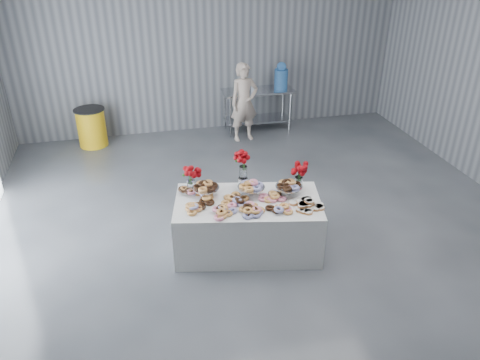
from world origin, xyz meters
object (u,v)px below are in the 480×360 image
object	(u,v)px
person	(244,102)
trash_barrel	(92,127)
display_table	(248,225)
water_jug	(281,77)
prep_table	(258,103)

from	to	relation	value
person	trash_barrel	world-z (taller)	person
display_table	water_jug	size ratio (longest dim) A/B	3.43
display_table	trash_barrel	bearing A→B (deg)	117.99
display_table	prep_table	distance (m)	4.27
person	water_jug	bearing A→B (deg)	15.84
display_table	water_jug	world-z (taller)	water_jug
display_table	person	world-z (taller)	person
trash_barrel	prep_table	bearing A→B (deg)	0.00
person	trash_barrel	xyz separation A→B (m)	(-3.03, 0.41, -0.41)
person	trash_barrel	size ratio (longest dim) A/B	2.07
display_table	prep_table	size ratio (longest dim) A/B	1.27
person	trash_barrel	bearing A→B (deg)	163.79
trash_barrel	person	bearing A→B (deg)	-7.64
prep_table	water_jug	distance (m)	0.73
prep_table	water_jug	bearing A→B (deg)	-0.00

